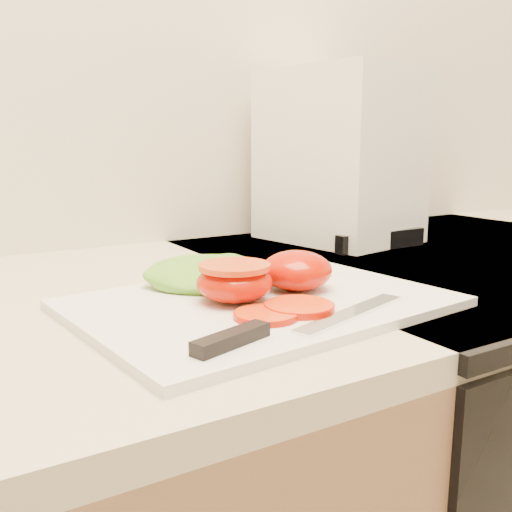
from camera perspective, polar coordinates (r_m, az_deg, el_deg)
stove at (r=1.18m, az=17.79°, el=-22.48°), size 0.76×0.66×0.93m
cutting_board at (r=0.62m, az=0.48°, el=-4.71°), size 0.41×0.32×0.01m
tomato_half_dome at (r=0.65m, az=4.07°, el=-1.44°), size 0.08×0.08×0.04m
tomato_half_cut at (r=0.60m, az=-2.15°, el=-2.50°), size 0.08×0.08×0.04m
tomato_slice_0 at (r=0.58m, az=4.33°, el=-5.08°), size 0.07×0.07×0.01m
tomato_slice_1 at (r=0.55m, az=1.01°, el=-5.92°), size 0.06×0.06×0.01m
lettuce_leaf_0 at (r=0.67m, az=-4.81°, el=-1.84°), size 0.18×0.16×0.03m
lettuce_leaf_1 at (r=0.70m, az=-1.71°, el=-1.33°), size 0.14×0.14×0.03m
knife at (r=0.51m, az=2.73°, el=-7.18°), size 0.26×0.07×0.01m
appliance at (r=1.04m, az=8.32°, el=9.81°), size 0.24×0.28×0.30m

